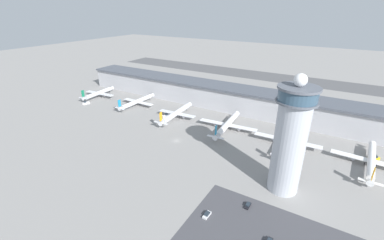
{
  "coord_description": "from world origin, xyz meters",
  "views": [
    {
      "loc": [
        83.13,
        -118.99,
        78.91
      ],
      "look_at": [
        7.02,
        7.8,
        13.23
      ],
      "focal_mm": 24.0,
      "sensor_mm": 36.0,
      "label": 1
    }
  ],
  "objects_px": {
    "airplane_gate_bravo": "(137,102)",
    "car_black_suv": "(248,205)",
    "airplane_gate_alpha": "(99,93)",
    "service_truck_fuel": "(166,116)",
    "airplane_gate_foxtrot": "(371,161)",
    "airplane_gate_delta": "(227,125)",
    "service_truck_baggage": "(86,103)",
    "service_truck_catering": "(374,158)",
    "airplane_gate_charlie": "(176,113)",
    "airplane_gate_echo": "(287,140)",
    "car_yellow_taxi": "(207,215)",
    "control_tower": "(290,139)"
  },
  "relations": [
    {
      "from": "airplane_gate_bravo",
      "to": "service_truck_catering",
      "type": "relative_size",
      "value": 6.41
    },
    {
      "from": "airplane_gate_echo",
      "to": "service_truck_catering",
      "type": "distance_m",
      "value": 46.54
    },
    {
      "from": "airplane_gate_foxtrot",
      "to": "service_truck_fuel",
      "type": "height_order",
      "value": "airplane_gate_foxtrot"
    },
    {
      "from": "airplane_gate_bravo",
      "to": "car_black_suv",
      "type": "height_order",
      "value": "airplane_gate_bravo"
    },
    {
      "from": "service_truck_catering",
      "to": "airplane_gate_charlie",
      "type": "bearing_deg",
      "value": -176.16
    },
    {
      "from": "airplane_gate_alpha",
      "to": "service_truck_fuel",
      "type": "distance_m",
      "value": 82.17
    },
    {
      "from": "airplane_gate_foxtrot",
      "to": "car_black_suv",
      "type": "bearing_deg",
      "value": -126.37
    },
    {
      "from": "airplane_gate_bravo",
      "to": "car_black_suv",
      "type": "xyz_separation_m",
      "value": [
        124.03,
        -68.24,
        -3.29
      ]
    },
    {
      "from": "airplane_gate_charlie",
      "to": "service_truck_fuel",
      "type": "xyz_separation_m",
      "value": [
        -8.67,
        -1.73,
        -3.34
      ]
    },
    {
      "from": "airplane_gate_bravo",
      "to": "airplane_gate_charlie",
      "type": "height_order",
      "value": "airplane_gate_charlie"
    },
    {
      "from": "control_tower",
      "to": "airplane_gate_echo",
      "type": "xyz_separation_m",
      "value": [
        -7.29,
        42.2,
        -22.12
      ]
    },
    {
      "from": "service_truck_catering",
      "to": "car_yellow_taxi",
      "type": "xyz_separation_m",
      "value": [
        -60.38,
        -85.26,
        -0.43
      ]
    },
    {
      "from": "airplane_gate_bravo",
      "to": "service_truck_baggage",
      "type": "xyz_separation_m",
      "value": [
        -42.27,
        -20.14,
        -2.87
      ]
    },
    {
      "from": "airplane_gate_alpha",
      "to": "service_truck_catering",
      "type": "distance_m",
      "value": 218.23
    },
    {
      "from": "airplane_gate_charlie",
      "to": "airplane_gate_alpha",
      "type": "bearing_deg",
      "value": 177.7
    },
    {
      "from": "airplane_gate_foxtrot",
      "to": "car_yellow_taxi",
      "type": "distance_m",
      "value": 95.97
    },
    {
      "from": "car_black_suv",
      "to": "service_truck_fuel",
      "type": "bearing_deg",
      "value": 145.34
    },
    {
      "from": "airplane_gate_echo",
      "to": "airplane_gate_delta",
      "type": "bearing_deg",
      "value": 176.57
    },
    {
      "from": "airplane_gate_foxtrot",
      "to": "car_yellow_taxi",
      "type": "relative_size",
      "value": 9.8
    },
    {
      "from": "airplane_gate_foxtrot",
      "to": "service_truck_fuel",
      "type": "relative_size",
      "value": 6.49
    },
    {
      "from": "service_truck_fuel",
      "to": "car_yellow_taxi",
      "type": "distance_m",
      "value": 106.64
    },
    {
      "from": "control_tower",
      "to": "car_yellow_taxi",
      "type": "distance_m",
      "value": 48.0
    },
    {
      "from": "car_black_suv",
      "to": "airplane_gate_bravo",
      "type": "bearing_deg",
      "value": 151.18
    },
    {
      "from": "airplane_gate_delta",
      "to": "service_truck_fuel",
      "type": "height_order",
      "value": "airplane_gate_delta"
    },
    {
      "from": "service_truck_catering",
      "to": "car_black_suv",
      "type": "xyz_separation_m",
      "value": [
        -47.77,
        -71.45,
        -0.42
      ]
    },
    {
      "from": "car_black_suv",
      "to": "airplane_gate_foxtrot",
      "type": "bearing_deg",
      "value": 53.63
    },
    {
      "from": "airplane_gate_echo",
      "to": "service_truck_fuel",
      "type": "xyz_separation_m",
      "value": [
        -90.71,
        -1.14,
        -3.26
      ]
    },
    {
      "from": "car_black_suv",
      "to": "airplane_gate_alpha",
      "type": "bearing_deg",
      "value": 158.67
    },
    {
      "from": "airplane_gate_alpha",
      "to": "service_truck_baggage",
      "type": "distance_m",
      "value": 19.15
    },
    {
      "from": "airplane_gate_charlie",
      "to": "airplane_gate_delta",
      "type": "xyz_separation_m",
      "value": [
        41.29,
        1.85,
        -0.37
      ]
    },
    {
      "from": "airplane_gate_bravo",
      "to": "car_yellow_taxi",
      "type": "bearing_deg",
      "value": -36.37
    },
    {
      "from": "airplane_gate_echo",
      "to": "service_truck_baggage",
      "type": "xyz_separation_m",
      "value": [
        -168.56,
        -14.2,
        -3.21
      ]
    },
    {
      "from": "service_truck_fuel",
      "to": "airplane_gate_charlie",
      "type": "bearing_deg",
      "value": 11.27
    },
    {
      "from": "service_truck_fuel",
      "to": "service_truck_baggage",
      "type": "relative_size",
      "value": 1.07
    },
    {
      "from": "airplane_gate_delta",
      "to": "airplane_gate_foxtrot",
      "type": "relative_size",
      "value": 0.99
    },
    {
      "from": "car_black_suv",
      "to": "airplane_gate_charlie",
      "type": "bearing_deg",
      "value": 141.75
    },
    {
      "from": "airplane_gate_bravo",
      "to": "airplane_gate_charlie",
      "type": "xyz_separation_m",
      "value": [
        44.25,
        -5.36,
        0.41
      ]
    },
    {
      "from": "airplane_gate_charlie",
      "to": "airplane_gate_delta",
      "type": "relative_size",
      "value": 0.97
    },
    {
      "from": "airplane_gate_echo",
      "to": "service_truck_baggage",
      "type": "distance_m",
      "value": 169.18
    },
    {
      "from": "service_truck_catering",
      "to": "airplane_gate_echo",
      "type": "bearing_deg",
      "value": -168.63
    },
    {
      "from": "airplane_gate_bravo",
      "to": "airplane_gate_foxtrot",
      "type": "xyz_separation_m",
      "value": [
        169.88,
        -6.0,
        -0.13
      ]
    },
    {
      "from": "airplane_gate_alpha",
      "to": "service_truck_catering",
      "type": "xyz_separation_m",
      "value": [
        218.16,
        4.93,
        -3.25
      ]
    },
    {
      "from": "airplane_gate_alpha",
      "to": "control_tower",
      "type": "bearing_deg",
      "value": -14.47
    },
    {
      "from": "airplane_gate_echo",
      "to": "service_truck_catering",
      "type": "xyz_separation_m",
      "value": [
        45.52,
        9.15,
        -3.2
      ]
    },
    {
      "from": "airplane_gate_bravo",
      "to": "service_truck_fuel",
      "type": "height_order",
      "value": "airplane_gate_bravo"
    },
    {
      "from": "service_truck_catering",
      "to": "service_truck_fuel",
      "type": "height_order",
      "value": "service_truck_catering"
    },
    {
      "from": "service_truck_fuel",
      "to": "airplane_gate_foxtrot",
      "type": "bearing_deg",
      "value": 0.46
    },
    {
      "from": "airplane_gate_delta",
      "to": "car_black_suv",
      "type": "xyz_separation_m",
      "value": [
        38.49,
        -64.74,
        -3.33
      ]
    },
    {
      "from": "control_tower",
      "to": "service_truck_fuel",
      "type": "height_order",
      "value": "control_tower"
    },
    {
      "from": "airplane_gate_alpha",
      "to": "car_yellow_taxi",
      "type": "xyz_separation_m",
      "value": [
        157.78,
        -80.33,
        -3.68
      ]
    }
  ]
}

